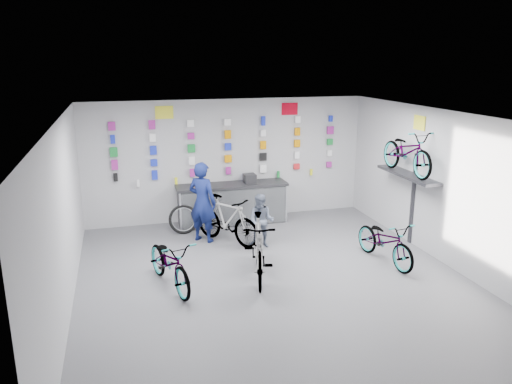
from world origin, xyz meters
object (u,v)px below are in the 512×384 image
object	(u,v)px
bike_center	(259,248)
customer	(261,221)
bike_left	(170,263)
clerk	(202,202)
bike_service	(227,220)
counter	(232,204)
bike_right	(385,241)

from	to	relation	value
bike_center	customer	size ratio (longest dim) A/B	1.67
bike_left	clerk	bearing A→B (deg)	50.34
bike_service	customer	bearing A→B (deg)	-67.25
counter	bike_service	bearing A→B (deg)	-107.65
bike_left	customer	world-z (taller)	customer
clerk	bike_left	bearing A→B (deg)	106.97
customer	bike_right	bearing A→B (deg)	-3.15
bike_right	customer	world-z (taller)	customer
bike_center	bike_left	bearing A→B (deg)	-167.73
clerk	counter	bearing A→B (deg)	-90.72
bike_service	clerk	distance (m)	0.67
bike_right	bike_center	bearing A→B (deg)	172.37
bike_left	counter	bearing A→B (deg)	43.91
bike_left	clerk	xyz separation A→B (m)	(0.96, 2.14, 0.43)
counter	customer	distance (m)	1.71
customer	clerk	bearing A→B (deg)	-178.92
bike_left	bike_right	distance (m)	4.24
bike_left	customer	xyz separation A→B (m)	(2.11, 1.46, 0.12)
bike_service	customer	world-z (taller)	customer
clerk	bike_center	bearing A→B (deg)	147.87
bike_service	clerk	world-z (taller)	clerk
bike_center	clerk	world-z (taller)	clerk
bike_service	customer	xyz separation A→B (m)	(0.66, -0.40, 0.05)
bike_center	customer	distance (m)	1.58
counter	customer	xyz separation A→B (m)	(0.25, -1.68, 0.10)
counter	bike_center	distance (m)	3.20
bike_right	clerk	size ratio (longest dim) A/B	0.96
bike_left	clerk	size ratio (longest dim) A/B	0.98
clerk	customer	distance (m)	1.37
counter	bike_right	distance (m)	3.96
bike_left	bike_center	bearing A→B (deg)	-17.15
clerk	bike_right	bearing A→B (deg)	-172.38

